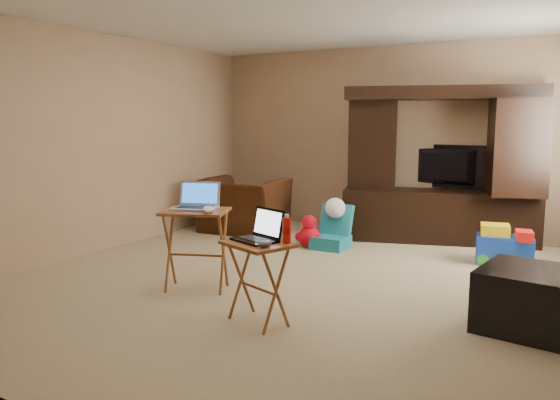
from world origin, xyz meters
The scene contains 19 objects.
floor centered at (0.00, 0.00, 0.00)m, with size 5.50×5.50×0.00m, color tan.
ceiling centered at (0.00, 0.00, 2.50)m, with size 5.50×5.50×0.00m, color silver.
wall_back centered at (0.00, 2.75, 1.25)m, with size 5.00×5.00×0.00m, color tan.
wall_front centered at (0.00, -2.75, 1.25)m, with size 5.00×5.00×0.00m, color tan.
wall_left centered at (-2.50, 0.00, 1.25)m, with size 5.50×5.50×0.00m, color tan.
entertainment_center centered at (0.82, 2.43, 0.96)m, with size 2.35×0.59×1.92m, color black.
television centered at (0.82, 2.66, 0.92)m, with size 0.98×0.13×0.56m, color black.
recliner centered at (-1.66, 1.72, 0.36)m, with size 1.11×0.97×0.72m, color #401D0D.
child_rocker centered at (-0.19, 1.39, 0.26)m, with size 0.40×0.45×0.53m, color teal, non-canonical shape.
plush_toy centered at (-0.44, 1.32, 0.20)m, with size 0.36×0.30×0.40m, color red, non-canonical shape.
push_toy centered at (1.71, 1.62, 0.21)m, with size 0.57×0.41×0.43m, color #1740BE, non-canonical shape.
ottoman centered at (2.12, -0.24, 0.22)m, with size 0.70×0.70×0.45m, color black.
tray_table_left centered at (-0.60, -0.66, 0.36)m, with size 0.56×0.45×0.73m, color brown.
tray_table_right centered at (0.31, -1.10, 0.31)m, with size 0.48×0.38×0.62m, color brown.
laptop_left centered at (-0.63, -0.63, 0.85)m, with size 0.38×0.31×0.24m, color #A1A1A6.
laptop_right centered at (0.27, -1.08, 0.74)m, with size 0.32×0.27×0.24m, color black.
mouse_left centered at (-0.41, -0.73, 0.76)m, with size 0.09×0.15×0.06m, color white.
mouse_right centered at (0.44, -1.22, 0.65)m, with size 0.08×0.13×0.05m, color #3A3A3F.
water_bottle centered at (0.51, -1.02, 0.72)m, with size 0.06×0.06×0.19m, color red.
Camera 1 is at (2.37, -4.46, 1.51)m, focal length 35.00 mm.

